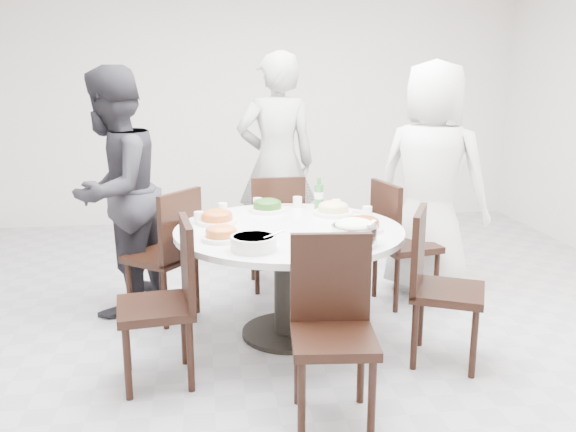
{
  "coord_description": "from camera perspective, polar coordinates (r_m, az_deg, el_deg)",
  "views": [
    {
      "loc": [
        -0.69,
        -4.07,
        1.77
      ],
      "look_at": [
        -0.14,
        -0.21,
        0.82
      ],
      "focal_mm": 38.0,
      "sensor_mm": 36.0,
      "label": 1
    }
  ],
  "objects": [
    {
      "name": "floor",
      "position": [
        4.49,
        1.44,
        -9.52
      ],
      "size": [
        6.0,
        6.0,
        0.01
      ],
      "primitive_type": "cube",
      "color": "#A3A2A7",
      "rests_on": "ground"
    },
    {
      "name": "wall_back",
      "position": [
        7.11,
        -2.54,
        10.7
      ],
      "size": [
        6.0,
        0.01,
        2.8
      ],
      "primitive_type": "cube",
      "color": "silver",
      "rests_on": "ground"
    },
    {
      "name": "wall_front",
      "position": [
        1.33,
        23.7,
        -3.77
      ],
      "size": [
        6.0,
        0.01,
        2.8
      ],
      "primitive_type": "cube",
      "color": "silver",
      "rests_on": "ground"
    },
    {
      "name": "dining_table",
      "position": [
        4.1,
        0.1,
        -6.22
      ],
      "size": [
        1.5,
        1.5,
        0.75
      ],
      "primitive_type": "cylinder",
      "color": "silver",
      "rests_on": "floor"
    },
    {
      "name": "chair_ne",
      "position": [
        4.73,
        11.01,
        -2.46
      ],
      "size": [
        0.5,
        0.5,
        0.95
      ],
      "primitive_type": "cube",
      "rotation": [
        0.0,
        0.0,
        1.77
      ],
      "color": "black",
      "rests_on": "floor"
    },
    {
      "name": "chair_n",
      "position": [
        4.98,
        -1.19,
        -1.38
      ],
      "size": [
        0.42,
        0.42,
        0.95
      ],
      "primitive_type": "cube",
      "rotation": [
        0.0,
        0.0,
        3.15
      ],
      "color": "black",
      "rests_on": "floor"
    },
    {
      "name": "chair_nw",
      "position": [
        4.47,
        -11.74,
        -3.46
      ],
      "size": [
        0.59,
        0.59,
        0.95
      ],
      "primitive_type": "cube",
      "rotation": [
        0.0,
        0.0,
        4.03
      ],
      "color": "black",
      "rests_on": "floor"
    },
    {
      "name": "chair_sw",
      "position": [
        3.55,
        -12.33,
        -8.04
      ],
      "size": [
        0.47,
        0.47,
        0.95
      ],
      "primitive_type": "cube",
      "rotation": [
        0.0,
        0.0,
        4.84
      ],
      "color": "black",
      "rests_on": "floor"
    },
    {
      "name": "chair_s",
      "position": [
        3.1,
        4.31,
        -11.05
      ],
      "size": [
        0.46,
        0.46,
        0.95
      ],
      "primitive_type": "cube",
      "rotation": [
        0.0,
        0.0,
        6.18
      ],
      "color": "black",
      "rests_on": "floor"
    },
    {
      "name": "chair_se",
      "position": [
        3.83,
        14.77,
        -6.56
      ],
      "size": [
        0.56,
        0.56,
        0.95
      ],
      "primitive_type": "cube",
      "rotation": [
        0.0,
        0.0,
        7.4
      ],
      "color": "black",
      "rests_on": "floor"
    },
    {
      "name": "diner_right",
      "position": [
        4.91,
        13.28,
        3.34
      ],
      "size": [
        1.06,
        1.02,
        1.84
      ],
      "primitive_type": "imported",
      "rotation": [
        0.0,
        0.0,
        2.45
      ],
      "color": "silver",
      "rests_on": "floor"
    },
    {
      "name": "diner_middle",
      "position": [
        5.35,
        -1.07,
        4.94
      ],
      "size": [
        0.73,
        0.51,
        1.91
      ],
      "primitive_type": "imported",
      "rotation": [
        0.0,
        0.0,
        3.21
      ],
      "color": "black",
      "rests_on": "floor"
    },
    {
      "name": "diner_left",
      "position": [
        4.59,
        -15.97,
        2.18
      ],
      "size": [
        0.95,
        1.06,
        1.79
      ],
      "primitive_type": "imported",
      "rotation": [
        0.0,
        0.0,
        4.34
      ],
      "color": "black",
      "rests_on": "floor"
    },
    {
      "name": "dish_greens",
      "position": [
        4.45,
        -1.94,
        0.87
      ],
      "size": [
        0.26,
        0.26,
        0.07
      ],
      "primitive_type": "cylinder",
      "color": "white",
      "rests_on": "dining_table"
    },
    {
      "name": "dish_pale",
      "position": [
        4.36,
        4.26,
        0.61
      ],
      "size": [
        0.28,
        0.28,
        0.07
      ],
      "primitive_type": "cylinder",
      "color": "white",
      "rests_on": "dining_table"
    },
    {
      "name": "dish_orange",
      "position": [
        4.13,
        -6.67,
        -0.21
      ],
      "size": [
        0.27,
        0.27,
        0.07
      ],
      "primitive_type": "cylinder",
      "color": "white",
      "rests_on": "dining_table"
    },
    {
      "name": "dish_redbrown",
      "position": [
        3.95,
        7.07,
        -0.91
      ],
      "size": [
        0.26,
        0.26,
        0.06
      ],
      "primitive_type": "cylinder",
      "color": "white",
      "rests_on": "dining_table"
    },
    {
      "name": "dish_tofu",
      "position": [
        3.73,
        -6.27,
        -1.79
      ],
      "size": [
        0.24,
        0.24,
        0.06
      ],
      "primitive_type": "cylinder",
      "color": "white",
      "rests_on": "dining_table"
    },
    {
      "name": "rice_bowl",
      "position": [
        3.63,
        6.23,
        -1.78
      ],
      "size": [
        0.27,
        0.27,
        0.12
      ],
      "primitive_type": "cylinder",
      "color": "silver",
      "rests_on": "dining_table"
    },
    {
      "name": "soup_bowl",
      "position": [
        3.51,
        -3.23,
        -2.53
      ],
      "size": [
        0.27,
        0.27,
        0.08
      ],
      "primitive_type": "cylinder",
      "color": "white",
      "rests_on": "dining_table"
    },
    {
      "name": "beverage_bottle",
      "position": [
        4.52,
        2.91,
        2.15
      ],
      "size": [
        0.07,
        0.07,
        0.24
      ],
      "primitive_type": "cylinder",
      "color": "#2C6F31",
      "rests_on": "dining_table"
    },
    {
      "name": "tea_cups",
      "position": [
        4.55,
        -1.44,
        1.24
      ],
      "size": [
        0.07,
        0.07,
        0.08
      ],
      "primitive_type": "cylinder",
      "color": "white",
      "rests_on": "dining_table"
    },
    {
      "name": "chopsticks",
      "position": [
        4.59,
        -0.79,
        0.91
      ],
      "size": [
        0.24,
        0.04,
        0.01
      ],
      "primitive_type": null,
      "color": "tan",
      "rests_on": "dining_table"
    }
  ]
}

